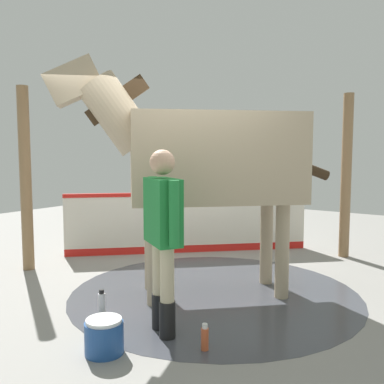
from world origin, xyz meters
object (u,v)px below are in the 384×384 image
bottle_shampoo (102,302)px  wash_bucket (104,336)px  horse (205,157)px  handler (163,228)px  bottle_spray (205,338)px

bottle_shampoo → wash_bucket: bearing=138.2°
horse → handler: bearing=60.3°
bottle_shampoo → bottle_spray: size_ratio=1.03×
horse → wash_bucket: 2.29m
wash_bucket → bottle_spray: size_ratio=1.40×
wash_bucket → bottle_shampoo: wash_bucket is taller
wash_bucket → bottle_spray: (-0.66, -0.53, -0.04)m
handler → bottle_shampoo: 1.23m
bottle_shampoo → bottle_spray: 1.37m
horse → bottle_shampoo: (0.57, 1.11, -1.51)m
bottle_spray → bottle_shampoo: bearing=-4.2°
wash_bucket → bottle_shampoo: size_ratio=1.36×
handler → wash_bucket: (0.16, 0.60, -0.84)m
horse → wash_bucket: horse is taller
horse → wash_bucket: size_ratio=8.36×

